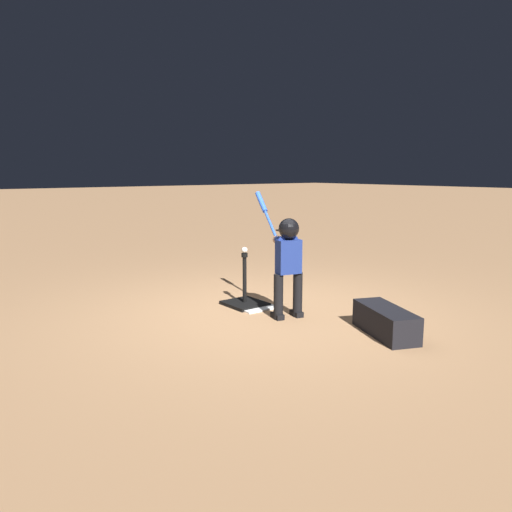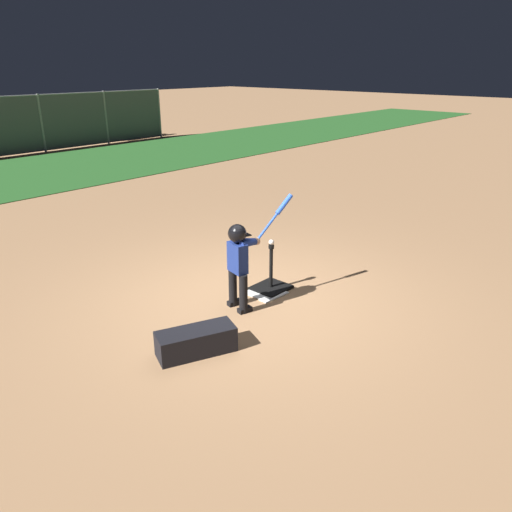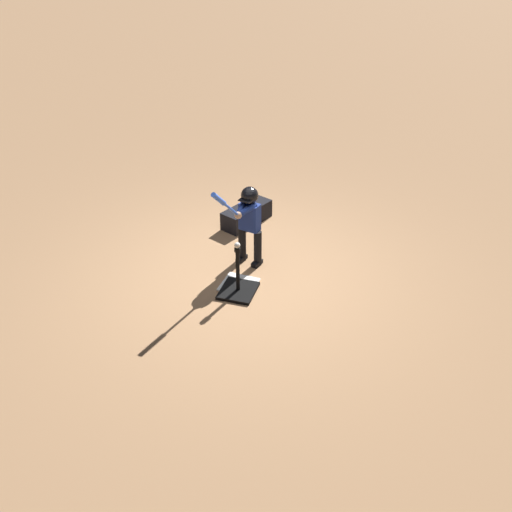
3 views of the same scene
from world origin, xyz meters
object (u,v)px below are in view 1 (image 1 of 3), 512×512
Objects in this scene: batting_tee at (245,299)px; batter_child at (287,254)px; baseball at (245,250)px; equipment_bag at (386,321)px.

batter_child reaches higher than batting_tee.
batter_child is at bearing -173.56° from batting_tee.
baseball is at bearing 6.44° from batter_child.
equipment_bag is (-1.77, -0.45, -0.55)m from baseball.
batting_tee is 1.83m from equipment_bag.
equipment_bag is (-1.77, -0.45, 0.06)m from batting_tee.
baseball is at bearing -0.45° from batting_tee.
baseball reaches higher than equipment_bag.
batting_tee reaches higher than equipment_bag.
batter_child is 0.69m from baseball.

